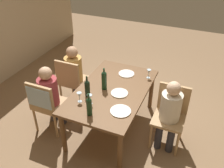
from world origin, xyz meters
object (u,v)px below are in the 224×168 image
object	(u,v)px
wine_bottle_dark_red	(104,80)
wine_glass_near_left	(79,95)
person_man_guest	(75,71)
wine_glass_centre	(90,97)
person_man_bearded	(170,111)
chair_near	(171,112)
wine_bottle_short_olive	(89,106)
chair_far_left	(44,101)
handbag	(85,87)
wine_glass_near_right	(149,72)
dinner_plate_host	(126,74)
person_woman_host	(50,93)
dinner_plate_guest_left	(119,93)
dining_table	(112,94)
chair_far_right	(72,79)
dinner_plate_guest_right	(121,111)
wine_bottle_tall_green	(87,88)

from	to	relation	value
wine_bottle_dark_red	wine_glass_near_left	xyz separation A→B (m)	(-0.42, 0.18, -0.05)
person_man_guest	wine_bottle_dark_red	size ratio (longest dim) A/B	3.23
wine_glass_centre	person_man_bearded	bearing A→B (deg)	-68.41
chair_near	wine_bottle_short_olive	size ratio (longest dim) A/B	2.84
chair_far_left	person_man_guest	distance (m)	0.88
wine_glass_centre	handbag	size ratio (longest dim) A/B	0.53
wine_glass_near_right	dinner_plate_host	distance (m)	0.37
chair_near	person_man_bearded	size ratio (longest dim) A/B	0.85
person_woman_host	wine_glass_centre	distance (m)	0.77
wine_bottle_dark_red	wine_bottle_short_olive	bearing A→B (deg)	-173.26
chair_far_left	person_woman_host	size ratio (longest dim) A/B	0.83
wine_glass_near_left	dinner_plate_guest_left	xyz separation A→B (m)	(0.39, -0.43, -0.10)
dining_table	person_man_bearded	world-z (taller)	person_man_bearded
chair_far_left	handbag	size ratio (longest dim) A/B	3.29
chair_near	person_man_bearded	xyz separation A→B (m)	(-0.11, 0.00, 0.10)
chair_far_left	wine_glass_near_left	bearing A→B (deg)	4.86
wine_bottle_dark_red	chair_far_right	bearing A→B (deg)	68.64
person_man_bearded	dinner_plate_host	distance (m)	0.99
chair_near	wine_glass_centre	size ratio (longest dim) A/B	6.17
chair_near	dinner_plate_guest_right	size ratio (longest dim) A/B	3.35
wine_bottle_short_olive	dinner_plate_guest_right	xyz separation A→B (m)	(0.21, -0.34, -0.13)
dinner_plate_host	wine_bottle_tall_green	bearing A→B (deg)	159.39
dinner_plate_guest_left	person_woman_host	bearing A→B (deg)	106.04
wine_glass_centre	wine_glass_near_right	distance (m)	1.10
chair_far_right	wine_bottle_dark_red	distance (m)	0.89
dinner_plate_guest_left	wine_glass_near_left	bearing A→B (deg)	132.23
wine_bottle_short_olive	handbag	world-z (taller)	wine_bottle_short_olive
chair_near	wine_glass_near_right	world-z (taller)	chair_near
chair_far_left	person_man_guest	size ratio (longest dim) A/B	0.83
dinner_plate_guest_right	handbag	distance (m)	1.75
chair_far_right	handbag	size ratio (longest dim) A/B	3.29
wine_glass_near_right	dinner_plate_host	bearing A→B (deg)	94.77
wine_glass_near_right	dinner_plate_guest_right	size ratio (longest dim) A/B	0.54
wine_glass_centre	dinner_plate_host	xyz separation A→B (m)	(0.93, -0.18, -0.10)
wine_bottle_dark_red	handbag	size ratio (longest dim) A/B	1.23
wine_glass_near_left	dinner_plate_host	world-z (taller)	wine_glass_near_left
dinner_plate_guest_left	dining_table	bearing A→B (deg)	71.15
person_man_guest	wine_glass_near_left	xyz separation A→B (m)	(-0.83, -0.58, 0.20)
person_woman_host	wine_bottle_dark_red	size ratio (longest dim) A/B	3.21
chair_near	person_man_guest	world-z (taller)	person_man_guest
wine_glass_near_left	dinner_plate_guest_left	distance (m)	0.59
person_man_bearded	dinner_plate_host	world-z (taller)	person_man_bearded
dining_table	wine_bottle_short_olive	size ratio (longest dim) A/B	4.98
chair_far_right	dinner_plate_guest_left	world-z (taller)	chair_far_right
person_man_guest	chair_near	bearing A→B (deg)	-9.79
wine_glass_near_right	dinner_plate_guest_left	distance (m)	0.64
dinner_plate_host	dinner_plate_guest_left	xyz separation A→B (m)	(-0.55, -0.10, 0.00)
chair_far_left	dinner_plate_host	size ratio (longest dim) A/B	3.60
dining_table	dinner_plate_guest_right	xyz separation A→B (m)	(-0.41, -0.30, 0.09)
chair_far_right	person_man_bearded	distance (m)	1.78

